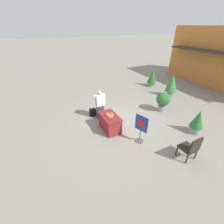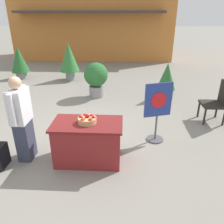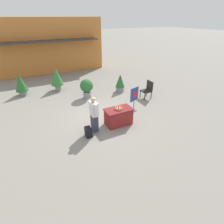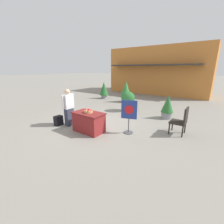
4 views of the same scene
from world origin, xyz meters
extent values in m
plane|color=gray|center=(0.00, 0.00, 0.00)|extent=(120.00, 120.00, 0.00)
cube|color=#C67533|center=(-0.94, 10.68, 2.18)|extent=(9.41, 3.54, 4.37)
cube|color=#38332D|center=(-0.94, 8.46, 2.71)|extent=(8.00, 0.90, 0.12)
cube|color=maroon|center=(0.33, -0.77, 0.37)|extent=(1.18, 0.67, 0.74)
cube|color=maroon|center=(0.33, -0.77, 0.76)|extent=(1.25, 0.71, 0.04)
cylinder|color=tan|center=(0.33, -0.76, 0.83)|extent=(0.33, 0.33, 0.10)
sphere|color=#A30F14|center=(0.45, -0.76, 0.87)|extent=(0.08, 0.08, 0.08)
sphere|color=red|center=(0.40, -0.67, 0.87)|extent=(0.08, 0.08, 0.08)
sphere|color=red|center=(0.28, -0.66, 0.87)|extent=(0.08, 0.08, 0.08)
sphere|color=#A30F14|center=(0.22, -0.75, 0.87)|extent=(0.08, 0.08, 0.08)
sphere|color=red|center=(0.27, -0.86, 0.87)|extent=(0.08, 0.08, 0.08)
sphere|color=red|center=(0.40, -0.85, 0.87)|extent=(0.08, 0.08, 0.08)
sphere|color=red|center=(0.34, -0.75, 0.90)|extent=(0.08, 0.08, 0.08)
cube|color=#33384C|center=(-0.85, -0.76, 0.38)|extent=(0.24, 0.34, 0.77)
cube|color=silver|center=(-0.85, -0.76, 1.07)|extent=(0.26, 0.42, 0.60)
sphere|color=tan|center=(-0.85, -0.76, 1.48)|extent=(0.21, 0.21, 0.21)
cylinder|color=silver|center=(-0.85, -0.50, 1.09)|extent=(0.09, 0.09, 0.56)
cylinder|color=silver|center=(-0.85, -1.02, 1.09)|extent=(0.09, 0.09, 0.56)
cube|color=black|center=(-1.25, -1.05, 0.21)|extent=(0.24, 0.34, 0.42)
cylinder|color=#4C4C51|center=(1.67, 0.02, 0.01)|extent=(0.36, 0.36, 0.03)
cylinder|color=#4C4C51|center=(1.67, 0.02, 0.31)|extent=(0.04, 0.04, 0.55)
cube|color=navy|center=(1.67, 0.02, 0.94)|extent=(0.58, 0.21, 0.71)
cylinder|color=red|center=(1.68, 0.01, 0.94)|extent=(0.32, 0.11, 0.33)
cylinder|color=#28231E|center=(2.98, 0.82, 0.21)|extent=(0.05, 0.05, 0.43)
cylinder|color=#28231E|center=(2.98, 1.29, 0.21)|extent=(0.05, 0.05, 0.43)
cylinder|color=#28231E|center=(3.45, 0.83, 0.21)|extent=(0.05, 0.05, 0.43)
cylinder|color=#28231E|center=(3.45, 1.30, 0.21)|extent=(0.05, 0.05, 0.43)
cube|color=#28231E|center=(3.21, 1.06, 0.46)|extent=(0.55, 0.55, 0.06)
cube|color=#28231E|center=(3.46, 1.06, 0.77)|extent=(0.06, 0.55, 0.56)
cylinder|color=gray|center=(-1.30, 4.80, 0.19)|extent=(0.38, 0.38, 0.38)
cone|color=#337A38|center=(-1.30, 4.80, 0.96)|extent=(0.81, 0.81, 1.15)
cylinder|color=gray|center=(0.05, 2.77, 0.18)|extent=(0.47, 0.47, 0.36)
sphere|color=#28662D|center=(0.05, 2.77, 0.76)|extent=(0.78, 0.78, 0.78)
cylinder|color=gray|center=(-3.48, 4.94, 0.14)|extent=(0.45, 0.45, 0.29)
cone|color=#28662D|center=(-3.48, 4.94, 0.82)|extent=(0.75, 0.75, 1.06)
cylinder|color=gray|center=(2.33, 2.71, 0.16)|extent=(0.52, 0.52, 0.32)
cone|color=#28662D|center=(2.33, 2.71, 0.74)|extent=(0.60, 0.60, 0.84)
camera|label=1|loc=(5.62, -3.33, 4.45)|focal=24.00mm
camera|label=2|loc=(0.95, -4.18, 2.50)|focal=35.00mm
camera|label=3|loc=(-3.03, -6.80, 4.45)|focal=28.00mm
camera|label=4|loc=(4.30, -4.71, 2.41)|focal=24.00mm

